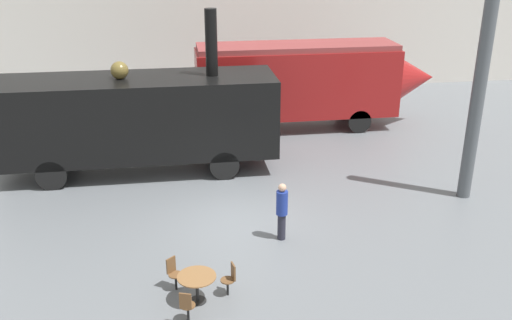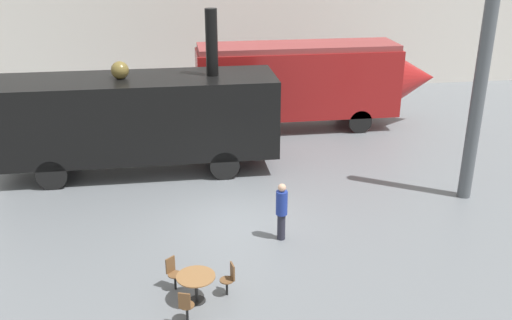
{
  "view_description": "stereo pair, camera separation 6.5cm",
  "coord_description": "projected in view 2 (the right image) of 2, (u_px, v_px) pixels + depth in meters",
  "views": [
    {
      "loc": [
        -1.73,
        -15.98,
        8.53
      ],
      "look_at": [
        0.8,
        1.0,
        1.6
      ],
      "focal_mm": 40.0,
      "sensor_mm": 36.0,
      "label": 1
    },
    {
      "loc": [
        -1.67,
        -15.99,
        8.53
      ],
      "look_at": [
        0.8,
        1.0,
        1.6
      ],
      "focal_mm": 40.0,
      "sensor_mm": 36.0,
      "label": 2
    }
  ],
  "objects": [
    {
      "name": "ground_plane",
      "position": [
        235.0,
        220.0,
        18.09
      ],
      "size": [
        80.0,
        80.0,
        0.0
      ],
      "primitive_type": "plane",
      "color": "slate"
    },
    {
      "name": "backdrop_wall",
      "position": [
        202.0,
        11.0,
        30.82
      ],
      "size": [
        44.0,
        0.15,
        9.0
      ],
      "color": "silver",
      "rests_on": "ground_plane"
    },
    {
      "name": "streamlined_locomotive",
      "position": [
        313.0,
        80.0,
        25.77
      ],
      "size": [
        11.01,
        2.41,
        3.89
      ],
      "color": "maroon",
      "rests_on": "ground_plane"
    },
    {
      "name": "steam_locomotive",
      "position": [
        139.0,
        116.0,
        21.08
      ],
      "size": [
        10.18,
        2.89,
        5.99
      ],
      "color": "black",
      "rests_on": "ground_plane"
    },
    {
      "name": "cafe_table_near",
      "position": [
        196.0,
        281.0,
        13.9
      ],
      "size": [
        0.96,
        0.96,
        0.73
      ],
      "color": "black",
      "rests_on": "ground_plane"
    },
    {
      "name": "cafe_chair_0",
      "position": [
        186.0,
        304.0,
        13.16
      ],
      "size": [
        0.37,
        0.39,
        0.87
      ],
      "rotation": [
        0.0,
        0.0,
        7.52
      ],
      "color": "black",
      "rests_on": "ground_plane"
    },
    {
      "name": "cafe_chair_1",
      "position": [
        229.0,
        277.0,
        14.2
      ],
      "size": [
        0.38,
        0.36,
        0.87
      ],
      "rotation": [
        0.0,
        0.0,
        9.62
      ],
      "color": "black",
      "rests_on": "ground_plane"
    },
    {
      "name": "cafe_chair_2",
      "position": [
        173.0,
        271.0,
        14.45
      ],
      "size": [
        0.4,
        0.41,
        0.87
      ],
      "rotation": [
        0.0,
        0.0,
        11.71
      ],
      "color": "black",
      "rests_on": "ground_plane"
    },
    {
      "name": "visitor_person",
      "position": [
        282.0,
        209.0,
        16.61
      ],
      "size": [
        0.34,
        0.34,
        1.79
      ],
      "color": "#262633",
      "rests_on": "ground_plane"
    },
    {
      "name": "support_pillar",
      "position": [
        480.0,
        83.0,
        18.21
      ],
      "size": [
        0.44,
        0.44,
        8.0
      ],
      "color": "#4C5156",
      "rests_on": "ground_plane"
    }
  ]
}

